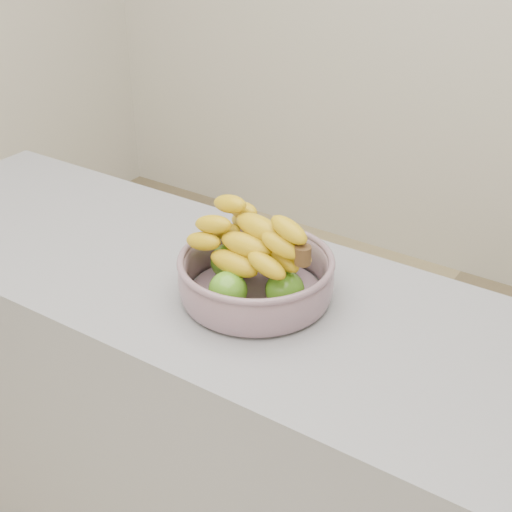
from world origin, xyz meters
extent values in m
cube|color=gray|center=(0.00, 0.15, 0.45)|extent=(2.00, 0.60, 0.90)
cylinder|color=#8A93A5|center=(0.07, 0.15, 0.91)|extent=(0.28, 0.28, 0.01)
torus|color=#8A93A5|center=(0.07, 0.15, 0.99)|extent=(0.33, 0.33, 0.02)
sphere|color=#559018|center=(0.06, 0.07, 0.95)|extent=(0.08, 0.08, 0.08)
sphere|color=#559018|center=(0.15, 0.13, 0.95)|extent=(0.08, 0.08, 0.08)
sphere|color=#559018|center=(0.09, 0.23, 0.95)|extent=(0.08, 0.08, 0.08)
sphere|color=#559018|center=(-0.01, 0.16, 0.95)|extent=(0.08, 0.08, 0.08)
ellipsoid|color=yellow|center=(0.05, 0.10, 1.00)|extent=(0.21, 0.06, 0.05)
ellipsoid|color=yellow|center=(0.06, 0.15, 1.00)|extent=(0.21, 0.09, 0.05)
ellipsoid|color=yellow|center=(0.07, 0.20, 1.00)|extent=(0.21, 0.11, 0.05)
ellipsoid|color=yellow|center=(0.07, 0.12, 1.04)|extent=(0.21, 0.05, 0.05)
ellipsoid|color=yellow|center=(0.08, 0.17, 1.04)|extent=(0.21, 0.12, 0.05)
ellipsoid|color=yellow|center=(0.08, 0.14, 1.07)|extent=(0.21, 0.09, 0.05)
cylinder|color=#462E16|center=(0.20, 0.12, 1.05)|extent=(0.03, 0.03, 0.04)
camera|label=1|loc=(0.78, -0.92, 1.74)|focal=50.00mm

